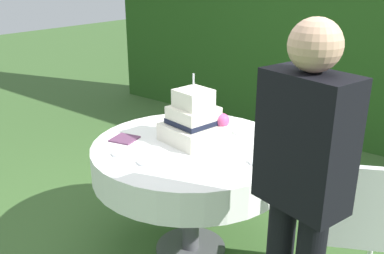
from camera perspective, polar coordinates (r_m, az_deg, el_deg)
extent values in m
plane|color=#3D602D|center=(2.97, -0.17, -15.83)|extent=(20.00, 20.00, 0.00)
cube|color=#234C19|center=(4.68, 20.47, 15.44)|extent=(6.02, 0.44, 2.89)
cylinder|color=#4C4C51|center=(2.97, -0.17, -15.68)|extent=(0.46, 0.46, 0.02)
cylinder|color=#4C4C51|center=(2.77, -0.18, -9.80)|extent=(0.11, 0.11, 0.72)
cylinder|color=olive|center=(2.60, -0.19, -2.65)|extent=(1.17, 1.17, 0.03)
cylinder|color=white|center=(2.64, -0.19, -4.25)|extent=(1.20, 1.20, 0.19)
cube|color=silver|center=(2.64, 0.19, -0.70)|extent=(0.37, 0.37, 0.11)
cube|color=silver|center=(2.60, 0.19, 1.53)|extent=(0.29, 0.29, 0.11)
cube|color=black|center=(2.61, 0.19, 0.80)|extent=(0.30, 0.30, 0.03)
cube|color=silver|center=(2.57, 0.19, 3.81)|extent=(0.22, 0.22, 0.11)
sphere|color=#E04C8C|center=(2.60, 4.03, 0.89)|extent=(0.09, 0.09, 0.09)
cylinder|color=silver|center=(2.54, 0.19, 6.03)|extent=(0.01, 0.01, 0.10)
cylinder|color=white|center=(2.49, -9.40, -3.48)|extent=(0.10, 0.10, 0.01)
cylinder|color=white|center=(2.37, -5.81, -4.58)|extent=(0.12, 0.12, 0.01)
cylinder|color=white|center=(2.78, 6.61, -0.73)|extent=(0.10, 0.10, 0.01)
cylinder|color=white|center=(2.38, 8.69, -4.59)|extent=(0.10, 0.10, 0.01)
cube|color=#603856|center=(2.70, -8.93, -1.57)|extent=(0.17, 0.17, 0.01)
cylinder|color=white|center=(2.81, 22.63, -14.51)|extent=(0.03, 0.03, 0.45)
cylinder|color=white|center=(2.75, 15.92, -14.38)|extent=(0.03, 0.03, 0.45)
cube|color=white|center=(2.51, 20.46, -11.93)|extent=(0.54, 0.54, 0.04)
cube|color=white|center=(2.25, 21.87, -9.60)|extent=(0.37, 0.22, 0.40)
cube|color=black|center=(1.72, 14.82, -1.94)|extent=(0.40, 0.28, 0.55)
sphere|color=tan|center=(1.62, 16.03, 10.40)|extent=(0.20, 0.20, 0.20)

